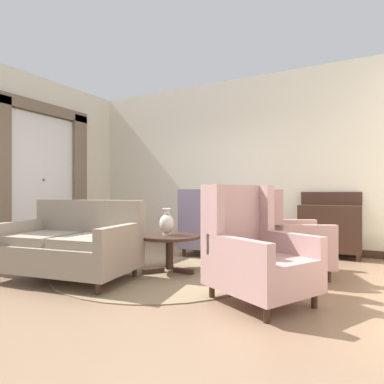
# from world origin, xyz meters

# --- Properties ---
(ground) EXTENTS (8.43, 8.43, 0.00)m
(ground) POSITION_xyz_m (0.00, 0.00, 0.00)
(ground) COLOR #896B51
(wall_back) EXTENTS (6.18, 0.08, 3.20)m
(wall_back) POSITION_xyz_m (0.00, 2.63, 1.60)
(wall_back) COLOR beige
(wall_back) RESTS_ON ground
(wall_left) EXTENTS (0.08, 3.68, 3.20)m
(wall_left) POSITION_xyz_m (-3.01, 0.79, 1.60)
(wall_left) COLOR beige
(wall_left) RESTS_ON ground
(baseboard_back) EXTENTS (6.02, 0.03, 0.12)m
(baseboard_back) POSITION_xyz_m (0.00, 2.58, 0.06)
(baseboard_back) COLOR #382319
(baseboard_back) RESTS_ON ground
(area_rug) EXTENTS (2.70, 2.70, 0.01)m
(area_rug) POSITION_xyz_m (0.00, 0.30, 0.01)
(area_rug) COLOR #847051
(area_rug) RESTS_ON ground
(window_with_curtains) EXTENTS (0.12, 1.99, 2.70)m
(window_with_curtains) POSITION_xyz_m (-2.92, 0.75, 1.43)
(window_with_curtains) COLOR silver
(coffee_table) EXTENTS (0.80, 0.80, 0.48)m
(coffee_table) POSITION_xyz_m (0.15, 0.30, 0.38)
(coffee_table) COLOR #382319
(coffee_table) RESTS_ON ground
(porcelain_vase) EXTENTS (0.19, 0.19, 0.35)m
(porcelain_vase) POSITION_xyz_m (0.11, 0.29, 0.64)
(porcelain_vase) COLOR beige
(porcelain_vase) RESTS_ON coffee_table
(settee) EXTENTS (1.69, 1.13, 0.94)m
(settee) POSITION_xyz_m (-0.70, -0.56, 0.40)
(settee) COLOR gray
(settee) RESTS_ON ground
(armchair_foreground_right) EXTENTS (1.15, 1.12, 1.07)m
(armchair_foreground_right) POSITION_xyz_m (1.48, 0.88, 0.44)
(armchair_foreground_right) COLOR tan
(armchair_foreground_right) RESTS_ON ground
(armchair_beside_settee) EXTENTS (0.91, 1.04, 1.09)m
(armchair_beside_settee) POSITION_xyz_m (0.05, 1.59, 0.45)
(armchair_beside_settee) COLOR slate
(armchair_beside_settee) RESTS_ON ground
(armchair_far_left) EXTENTS (1.14, 1.09, 1.12)m
(armchair_far_left) POSITION_xyz_m (1.46, -0.26, 0.46)
(armchair_far_left) COLOR tan
(armchair_far_left) RESTS_ON ground
(sideboard) EXTENTS (0.93, 0.39, 1.05)m
(sideboard) POSITION_xyz_m (1.88, 2.34, 0.48)
(sideboard) COLOR #382319
(sideboard) RESTS_ON ground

